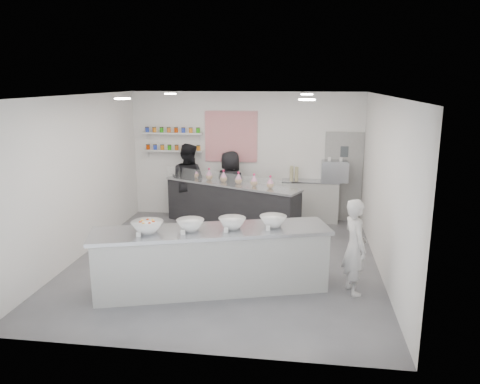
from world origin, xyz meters
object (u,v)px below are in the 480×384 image
woman_prep (355,247)px  staff_left (188,182)px  espresso_ledge (310,201)px  staff_right (230,186)px  back_bar (231,205)px  espresso_machine (335,171)px  prep_counter (212,260)px

woman_prep → staff_left: staff_left is taller
espresso_ledge → staff_right: size_ratio=0.79×
back_bar → staff_right: 0.60m
espresso_machine → staff_left: (-3.42, -0.18, -0.30)m
espresso_machine → woman_prep: (0.11, -3.77, -0.46)m
prep_counter → woman_prep: (2.20, 0.21, 0.25)m
back_bar → staff_right: bearing=125.3°
prep_counter → staff_left: staff_left is taller
prep_counter → espresso_machine: size_ratio=6.09×
back_bar → staff_left: 1.28m
espresso_ledge → staff_left: 2.92m
staff_left → staff_right: staff_left is taller
prep_counter → staff_right: 3.82m
woman_prep → staff_right: staff_right is taller
espresso_machine → staff_right: 2.44m
prep_counter → staff_right: (-0.31, 3.79, 0.33)m
prep_counter → woman_prep: bearing=-11.3°
back_bar → staff_left: (-1.11, 0.50, 0.40)m
espresso_ledge → woman_prep: size_ratio=0.87×
back_bar → espresso_machine: size_ratio=5.42×
espresso_machine → woman_prep: bearing=-88.3°
espresso_ledge → espresso_machine: 0.90m
staff_right → staff_left: bearing=20.3°
prep_counter → espresso_machine: espresso_machine is taller
woman_prep → staff_left: 5.04m
staff_left → woman_prep: bearing=151.7°
staff_right → prep_counter: bearing=115.0°
woman_prep → staff_right: size_ratio=0.91×
back_bar → espresso_ledge: 1.89m
espresso_ledge → staff_left: size_ratio=0.73×
back_bar → espresso_ledge: back_bar is taller
espresso_machine → staff_left: 3.44m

